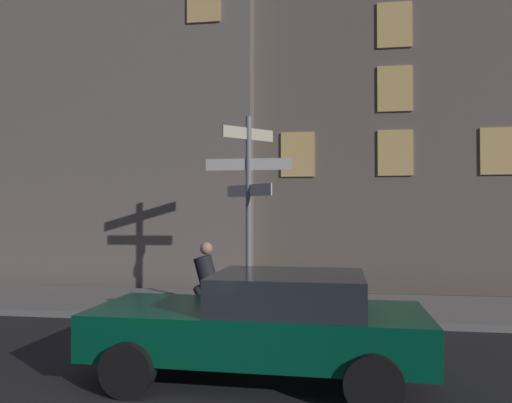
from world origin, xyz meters
TOP-DOWN VIEW (x-y plane):
  - sidewalk_kerb at (0.00, 6.74)m, footprint 40.00×3.03m
  - signpost at (0.29, 5.85)m, footprint 1.79×1.09m
  - car_far_trailing at (1.09, 2.21)m, footprint 4.33×1.97m
  - cyclist at (-0.28, 4.38)m, footprint 1.81×0.38m
  - building_right_block at (4.91, 12.85)m, footprint 10.19×7.45m

SIDE VIEW (x-z plane):
  - sidewalk_kerb at x=0.00m, z-range 0.00..0.14m
  - car_far_trailing at x=1.09m, z-range 0.05..1.41m
  - cyclist at x=-0.28m, z-range -0.06..1.55m
  - signpost at x=0.29m, z-range 0.50..4.46m
  - building_right_block at x=4.91m, z-range 0.00..13.12m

